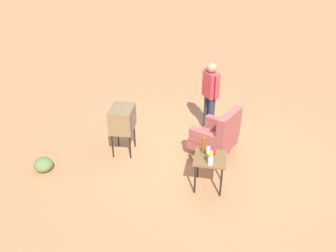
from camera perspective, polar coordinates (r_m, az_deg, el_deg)
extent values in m
plane|color=#C17A4C|center=(7.25, 6.33, -4.40)|extent=(60.00, 60.00, 0.00)
cylinder|color=brown|center=(7.45, 6.53, -2.38)|extent=(0.05, 0.05, 0.22)
cylinder|color=brown|center=(7.06, 4.39, -4.26)|extent=(0.05, 0.05, 0.22)
cylinder|color=brown|center=(7.26, 10.18, -3.65)|extent=(0.05, 0.05, 0.22)
cylinder|color=brown|center=(6.85, 8.20, -5.67)|extent=(0.05, 0.05, 0.22)
cube|color=#9E4C47|center=(7.03, 7.44, -2.53)|extent=(1.01, 1.01, 0.20)
cube|color=#9E4C47|center=(6.70, 10.06, -0.32)|extent=(0.76, 0.46, 0.64)
cube|color=#9E4C47|center=(7.16, 8.79, 0.15)|extent=(0.41, 0.68, 0.26)
cube|color=#9E4C47|center=(6.67, 6.24, -2.07)|extent=(0.41, 0.68, 0.26)
cylinder|color=black|center=(6.39, 5.00, -6.32)|extent=(0.04, 0.04, 0.60)
cylinder|color=black|center=(6.03, 4.51, -8.78)|extent=(0.04, 0.04, 0.60)
cylinder|color=black|center=(6.37, 9.03, -6.71)|extent=(0.04, 0.04, 0.60)
cylinder|color=black|center=(6.01, 8.80, -9.21)|extent=(0.04, 0.04, 0.60)
cube|color=brown|center=(6.01, 7.01, -5.34)|extent=(0.56, 0.56, 0.03)
cylinder|color=black|center=(6.92, -6.30, -3.49)|extent=(0.03, 0.03, 0.55)
cylinder|color=black|center=(7.28, -5.55, -1.61)|extent=(0.03, 0.03, 0.55)
cylinder|color=black|center=(7.00, -9.18, -3.26)|extent=(0.03, 0.03, 0.55)
cylinder|color=black|center=(7.36, -8.29, -1.42)|extent=(0.03, 0.03, 0.55)
cube|color=olive|center=(6.88, -7.60, 1.21)|extent=(0.63, 0.48, 0.48)
cube|color=#383D3F|center=(6.83, -5.77, 1.11)|extent=(0.42, 0.04, 0.34)
cylinder|color=#2D3347|center=(7.91, 6.41, 2.34)|extent=(0.14, 0.14, 0.86)
cylinder|color=#2D3347|center=(7.76, 7.19, 1.72)|extent=(0.14, 0.14, 0.86)
cube|color=#BC383D|center=(7.53, 7.12, 6.82)|extent=(0.42, 0.39, 0.56)
cylinder|color=#BC383D|center=(7.71, 6.17, 7.64)|extent=(0.09, 0.09, 0.50)
cylinder|color=#BC383D|center=(7.34, 8.13, 6.35)|extent=(0.09, 0.09, 0.50)
sphere|color=#A37556|center=(7.39, 7.31, 9.60)|extent=(0.22, 0.22, 0.22)
cylinder|color=silver|center=(5.96, 6.67, -4.29)|extent=(0.06, 0.06, 0.20)
cylinder|color=brown|center=(6.05, 5.94, -3.13)|extent=(0.07, 0.07, 0.30)
cylinder|color=red|center=(6.04, 7.58, -4.34)|extent=(0.07, 0.07, 0.12)
cylinder|color=silver|center=(5.78, 7.05, -5.65)|extent=(0.09, 0.09, 0.18)
sphere|color=yellow|center=(5.70, 7.14, -4.50)|extent=(0.07, 0.07, 0.07)
sphere|color=#E04C66|center=(5.74, 7.27, -4.29)|extent=(0.07, 0.07, 0.07)
sphere|color=orange|center=(5.67, 6.96, -4.68)|extent=(0.07, 0.07, 0.07)
ellipsoid|color=olive|center=(7.04, -19.99, -6.04)|extent=(0.36, 0.36, 0.28)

